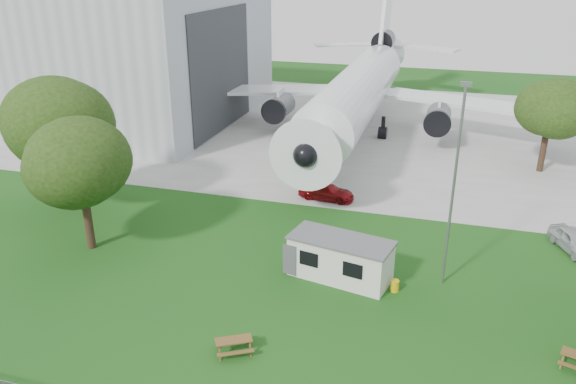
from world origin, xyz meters
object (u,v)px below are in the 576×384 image
(airliner, at_px, (361,87))
(site_cabin, at_px, (341,258))
(picnic_west, at_px, (234,352))
(hangar, at_px, (71,36))

(airliner, height_order, site_cabin, airliner)
(site_cabin, height_order, picnic_west, site_cabin)
(airliner, distance_m, site_cabin, 31.33)
(hangar, xyz_separation_m, picnic_west, (36.53, -39.40, -9.41))
(hangar, height_order, picnic_west, hangar)
(airliner, height_order, picnic_west, airliner)
(airliner, bearing_deg, site_cabin, -82.30)
(hangar, height_order, site_cabin, hangar)
(hangar, xyz_separation_m, site_cabin, (40.13, -30.94, -8.09))
(hangar, distance_m, site_cabin, 51.32)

